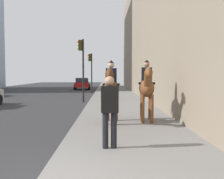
{
  "coord_description": "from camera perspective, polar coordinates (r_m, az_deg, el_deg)",
  "views": [
    {
      "loc": [
        -4.2,
        -1.17,
        1.86
      ],
      "look_at": [
        4.0,
        -1.33,
        1.4
      ],
      "focal_mm": 43.1,
      "sensor_mm": 36.0,
      "label": 1
    }
  ],
  "objects": [
    {
      "name": "mounted_horse_far",
      "position": [
        9.98,
        7.39,
        0.5
      ],
      "size": [
        2.15,
        0.69,
        2.29
      ],
      "rotation": [
        0.0,
        0.0,
        3.05
      ],
      "color": "brown",
      "rests_on": "sidewalk_slab"
    },
    {
      "name": "car_far_lane",
      "position": [
        33.53,
        -6.33,
        1.28
      ],
      "size": [
        3.9,
        2.07,
        1.44
      ],
      "rotation": [
        0.0,
        0.0,
        0.05
      ],
      "color": "maroon",
      "rests_on": "ground"
    },
    {
      "name": "traffic_light_near_curb",
      "position": [
        18.07,
        -6.4,
        6.14
      ],
      "size": [
        0.2,
        0.44,
        4.19
      ],
      "color": "black",
      "rests_on": "ground"
    },
    {
      "name": "traffic_light_far_curb",
      "position": [
        26.29,
        -4.53,
        4.84
      ],
      "size": [
        0.2,
        0.44,
        3.9
      ],
      "color": "black",
      "rests_on": "ground"
    },
    {
      "name": "pedestrian_greeting",
      "position": [
        6.31,
        -0.52,
        -3.74
      ],
      "size": [
        0.29,
        0.42,
        1.7
      ],
      "rotation": [
        0.0,
        0.0,
        0.07
      ],
      "color": "black",
      "rests_on": "sidewalk_slab"
    },
    {
      "name": "mounted_horse_near",
      "position": [
        9.56,
        -0.19,
        0.21
      ],
      "size": [
        2.15,
        0.67,
        2.25
      ],
      "rotation": [
        0.0,
        0.0,
        3.07
      ],
      "color": "#4C2B16",
      "rests_on": "sidewalk_slab"
    }
  ]
}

